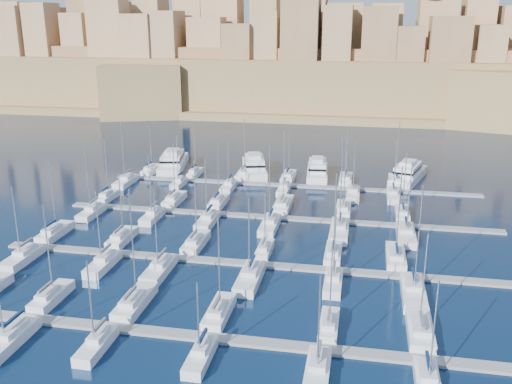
% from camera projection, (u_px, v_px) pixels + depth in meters
% --- Properties ---
extents(ground, '(600.00, 600.00, 0.00)m').
position_uv_depth(ground, '(267.00, 237.00, 100.67)').
color(ground, black).
rests_on(ground, ground).
extents(pontoon_near, '(84.00, 2.00, 0.40)m').
position_uv_depth(pontoon_near, '(218.00, 339.00, 68.72)').
color(pontoon_near, slate).
rests_on(pontoon_near, ground).
extents(pontoon_mid_near, '(84.00, 2.00, 0.40)m').
position_uv_depth(pontoon_mid_near, '(254.00, 264.00, 89.36)').
color(pontoon_mid_near, slate).
rests_on(pontoon_mid_near, ground).
extents(pontoon_mid_far, '(84.00, 2.00, 0.40)m').
position_uv_depth(pontoon_mid_far, '(276.00, 217.00, 109.99)').
color(pontoon_mid_far, slate).
rests_on(pontoon_mid_far, ground).
extents(pontoon_far, '(84.00, 2.00, 0.40)m').
position_uv_depth(pontoon_far, '(291.00, 186.00, 130.63)').
color(pontoon_far, slate).
rests_on(pontoon_far, ground).
extents(sailboat_1, '(2.55, 8.49, 13.92)m').
position_uv_depth(sailboat_1, '(51.00, 296.00, 77.88)').
color(sailboat_1, silver).
rests_on(sailboat_1, ground).
extents(sailboat_2, '(2.94, 9.79, 16.71)m').
position_uv_depth(sailboat_2, '(135.00, 302.00, 76.32)').
color(sailboat_2, silver).
rests_on(sailboat_2, ground).
extents(sailboat_3, '(2.66, 8.88, 13.97)m').
position_uv_depth(sailboat_3, '(219.00, 312.00, 73.79)').
color(sailboat_3, silver).
rests_on(sailboat_3, ground).
extents(sailboat_4, '(2.28, 7.59, 12.08)m').
position_uv_depth(sailboat_4, '(329.00, 325.00, 70.63)').
color(sailboat_4, silver).
rests_on(sailboat_4, ground).
extents(sailboat_5, '(3.01, 10.03, 13.35)m').
position_uv_depth(sailboat_5, '(420.00, 329.00, 69.76)').
color(sailboat_5, silver).
rests_on(sailboat_5, ground).
extents(sailboat_7, '(2.99, 9.95, 16.74)m').
position_uv_depth(sailboat_7, '(8.00, 340.00, 67.42)').
color(sailboat_7, silver).
rests_on(sailboat_7, ground).
extents(sailboat_8, '(2.31, 7.70, 11.87)m').
position_uv_depth(sailboat_8, '(97.00, 345.00, 66.54)').
color(sailboat_8, silver).
rests_on(sailboat_8, ground).
extents(sailboat_9, '(2.28, 7.60, 10.33)m').
position_uv_depth(sailboat_9, '(201.00, 356.00, 64.32)').
color(sailboat_9, silver).
rests_on(sailboat_9, ground).
extents(sailboat_10, '(2.59, 8.64, 12.61)m').
position_uv_depth(sailboat_10, '(318.00, 372.00, 61.44)').
color(sailboat_10, silver).
rests_on(sailboat_10, ground).
extents(sailboat_11, '(2.49, 8.29, 13.08)m').
position_uv_depth(sailboat_11, '(428.00, 383.00, 59.53)').
color(sailboat_11, silver).
rests_on(sailboat_11, ground).
extents(sailboat_12, '(2.75, 9.15, 14.51)m').
position_uv_depth(sailboat_12, '(55.00, 232.00, 101.01)').
color(sailboat_12, silver).
rests_on(sailboat_12, ground).
extents(sailboat_13, '(2.63, 8.75, 12.42)m').
position_uv_depth(sailboat_13, '(122.00, 238.00, 98.52)').
color(sailboat_13, silver).
rests_on(sailboat_13, ground).
extents(sailboat_14, '(2.78, 9.26, 15.18)m').
position_uv_depth(sailboat_14, '(196.00, 243.00, 96.37)').
color(sailboat_14, silver).
rests_on(sailboat_14, ground).
extents(sailboat_15, '(2.22, 7.41, 10.67)m').
position_uv_depth(sailboat_15, '(264.00, 250.00, 93.37)').
color(sailboat_15, silver).
rests_on(sailboat_15, ground).
extents(sailboat_16, '(2.57, 8.57, 14.30)m').
position_uv_depth(sailboat_16, '(333.00, 254.00, 91.87)').
color(sailboat_16, silver).
rests_on(sailboat_16, ground).
extents(sailboat_17, '(2.96, 9.88, 15.79)m').
position_uv_depth(sailboat_17, '(396.00, 257.00, 90.69)').
color(sailboat_17, silver).
rests_on(sailboat_17, ground).
extents(sailboat_18, '(2.79, 9.29, 12.94)m').
position_uv_depth(sailboat_18, '(23.00, 257.00, 90.57)').
color(sailboat_18, silver).
rests_on(sailboat_18, ground).
extents(sailboat_19, '(2.63, 8.78, 12.88)m').
position_uv_depth(sailboat_19, '(103.00, 263.00, 88.36)').
color(sailboat_19, silver).
rests_on(sailboat_19, ground).
extents(sailboat_20, '(2.86, 9.53, 13.94)m').
position_uv_depth(sailboat_20, '(159.00, 269.00, 86.33)').
color(sailboat_20, silver).
rests_on(sailboat_20, ground).
extents(sailboat_21, '(3.07, 10.22, 13.49)m').
position_uv_depth(sailboat_21, '(250.00, 278.00, 83.46)').
color(sailboat_21, silver).
rests_on(sailboat_21, ground).
extents(sailboat_22, '(2.50, 8.35, 12.45)m').
position_uv_depth(sailboat_22, '(333.00, 282.00, 82.15)').
color(sailboat_22, silver).
rests_on(sailboat_22, ground).
extents(sailboat_23, '(3.15, 10.51, 16.69)m').
position_uv_depth(sailboat_23, '(413.00, 292.00, 79.13)').
color(sailboat_23, silver).
rests_on(sailboat_23, ground).
extents(sailboat_24, '(2.31, 7.71, 13.34)m').
position_uv_depth(sailboat_24, '(108.00, 197.00, 120.96)').
color(sailboat_24, silver).
rests_on(sailboat_24, ground).
extents(sailboat_25, '(2.72, 9.05, 12.79)m').
position_uv_depth(sailboat_25, '(174.00, 200.00, 118.93)').
color(sailboat_25, silver).
rests_on(sailboat_25, ground).
extents(sailboat_26, '(2.71, 9.02, 13.54)m').
position_uv_depth(sailboat_26, '(218.00, 202.00, 117.21)').
color(sailboat_26, silver).
rests_on(sailboat_26, ground).
extents(sailboat_27, '(3.14, 10.47, 16.29)m').
position_uv_depth(sailboat_27, '(283.00, 205.00, 115.45)').
color(sailboat_27, silver).
rests_on(sailboat_27, ground).
extents(sailboat_28, '(2.84, 9.47, 15.32)m').
position_uv_depth(sailboat_28, '(343.00, 209.00, 112.80)').
color(sailboat_28, silver).
rests_on(sailboat_28, ground).
extents(sailboat_29, '(2.58, 8.59, 12.98)m').
position_uv_depth(sailboat_29, '(402.00, 214.00, 110.36)').
color(sailboat_29, silver).
rests_on(sailboat_29, ground).
extents(sailboat_30, '(2.59, 8.62, 13.88)m').
position_uv_depth(sailboat_30, '(92.00, 212.00, 111.39)').
color(sailboat_30, silver).
rests_on(sailboat_30, ground).
extents(sailboat_31, '(2.48, 8.28, 13.20)m').
position_uv_depth(sailboat_31, '(153.00, 216.00, 109.29)').
color(sailboat_31, silver).
rests_on(sailboat_31, ground).
extents(sailboat_32, '(2.78, 9.25, 13.29)m').
position_uv_depth(sailboat_32, '(208.00, 220.00, 106.84)').
color(sailboat_32, silver).
rests_on(sailboat_32, ground).
extents(sailboat_33, '(2.89, 9.64, 16.06)m').
position_uv_depth(sailboat_33, '(270.00, 225.00, 104.51)').
color(sailboat_33, silver).
rests_on(sailboat_33, ground).
extents(sailboat_34, '(3.23, 10.78, 18.21)m').
position_uv_depth(sailboat_34, '(339.00, 230.00, 101.68)').
color(sailboat_34, silver).
rests_on(sailboat_34, ground).
extents(sailboat_35, '(3.09, 10.28, 14.49)m').
position_uv_depth(sailboat_35, '(406.00, 235.00, 99.83)').
color(sailboat_35, silver).
rests_on(sailboat_35, ground).
extents(sailboat_36, '(2.55, 8.49, 11.98)m').
position_uv_depth(sailboat_36, '(151.00, 170.00, 141.74)').
color(sailboat_36, silver).
rests_on(sailboat_36, ground).
extents(sailboat_37, '(2.24, 7.48, 12.10)m').
position_uv_depth(sailboat_37, '(195.00, 173.00, 139.20)').
color(sailboat_37, silver).
rests_on(sailboat_37, ground).
extents(sailboat_38, '(2.93, 9.77, 14.40)m').
position_uv_depth(sailboat_38, '(244.00, 174.00, 138.05)').
color(sailboat_38, silver).
rests_on(sailboat_38, ground).
extents(sailboat_39, '(2.77, 9.25, 12.50)m').
position_uv_depth(sailboat_39, '(288.00, 177.00, 135.87)').
color(sailboat_39, silver).
rests_on(sailboat_39, ground).
extents(sailboat_40, '(2.82, 9.41, 13.50)m').
position_uv_depth(sailboat_40, '(346.00, 180.00, 133.49)').
color(sailboat_40, silver).
rests_on(sailboat_40, ground).
extents(sailboat_41, '(3.04, 10.15, 14.75)m').
position_uv_depth(sailboat_41, '(396.00, 182.00, 131.77)').
color(sailboat_41, silver).
rests_on(sailboat_41, ground).
extents(sailboat_42, '(2.79, 9.29, 15.36)m').
position_uv_depth(sailboat_42, '(126.00, 181.00, 132.10)').
color(sailboat_42, silver).
rests_on(sailboat_42, ground).
extents(sailboat_43, '(2.18, 7.26, 12.34)m').
position_uv_depth(sailboat_43, '(179.00, 183.00, 130.78)').
color(sailboat_43, silver).
rests_on(sailboat_43, ground).
extents(sailboat_44, '(2.39, 7.97, 11.67)m').
position_uv_depth(sailboat_44, '(229.00, 186.00, 128.31)').
color(sailboat_44, silver).
rests_on(sailboat_44, ground).
extents(sailboat_45, '(2.41, 8.02, 11.27)m').
position_uv_depth(sailboat_45, '(284.00, 189.00, 126.03)').
color(sailboat_45, silver).
rests_on(sailboat_45, ground).
extents(sailboat_46, '(2.79, 9.30, 12.53)m').
position_uv_depth(sailboat_46, '(353.00, 194.00, 122.70)').
color(sailboat_46, silver).
rests_on(sailboat_46, ground).
extents(sailboat_47, '(2.58, 8.61, 13.08)m').
position_uv_depth(sailboat_47, '(393.00, 196.00, 121.49)').
color(sailboat_47, silver).
rests_on(sailboat_47, ground).
extents(motor_yacht_a, '(8.99, 19.43, 5.25)m').
position_uv_depth(motor_yacht_a, '(173.00, 162.00, 145.76)').
color(motor_yacht_a, silver).
rests_on(motor_yacht_a, ground).
extents(motor_yacht_b, '(9.56, 18.65, 5.25)m').
position_uv_depth(motor_yacht_b, '(254.00, 166.00, 141.54)').
color(motor_yacht_b, silver).
rests_on(motor_yacht_b, ground).
extents(motor_yacht_c, '(5.91, 16.14, 5.25)m').
position_uv_depth(motor_yacht_c, '(317.00, 170.00, 137.77)').
color(motor_yacht_c, silver).
rests_on(motor_yacht_c, ground).
extents(motor_yacht_d, '(10.19, 18.50, 5.25)m').
position_uv_depth(motor_yacht_d, '(408.00, 174.00, 134.77)').
color(motor_yacht_d, silver).
rests_on(motor_yacht_d, ground).
extents(fortified_city, '(460.00, 108.95, 59.52)m').
position_uv_depth(fortified_city, '(329.00, 72.00, 241.98)').
color(fortified_city, brown).
rests_on(fortified_city, ground).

